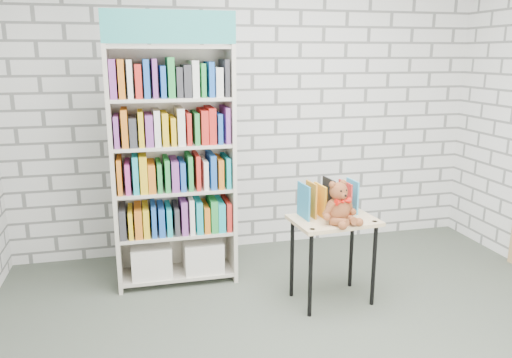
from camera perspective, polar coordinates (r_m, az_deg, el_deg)
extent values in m
plane|color=#454D41|center=(3.40, 7.84, -19.41)|extent=(4.50, 4.50, 0.00)
cube|color=silver|center=(4.77, -0.42, 8.43)|extent=(4.50, 0.02, 2.80)
cube|color=beige|center=(4.08, -15.97, 0.81)|extent=(0.03, 0.38, 1.94)
cube|color=beige|center=(4.14, -2.90, 1.54)|extent=(0.03, 0.38, 1.94)
cube|color=beige|center=(4.26, -9.57, 1.71)|extent=(0.97, 0.02, 1.94)
cube|color=teal|center=(3.81, -9.84, 16.78)|extent=(0.97, 0.02, 0.24)
cube|color=beige|center=(4.37, -8.91, -10.47)|extent=(0.91, 0.36, 0.03)
cube|color=beige|center=(4.23, -9.09, -5.95)|extent=(0.91, 0.36, 0.03)
cube|color=beige|center=(4.12, -9.29, -1.15)|extent=(0.91, 0.36, 0.03)
cube|color=beige|center=(4.05, -9.49, 3.87)|extent=(0.91, 0.36, 0.03)
cube|color=beige|center=(4.00, -9.71, 9.05)|extent=(0.91, 0.36, 0.03)
cube|color=beige|center=(3.99, -9.94, 14.62)|extent=(0.91, 0.36, 0.03)
cube|color=silver|center=(4.31, -11.87, -8.93)|extent=(0.32, 0.32, 0.26)
cube|color=silver|center=(4.34, -6.11, -8.54)|extent=(0.32, 0.32, 0.26)
cube|color=red|center=(4.18, -9.16, -4.15)|extent=(0.91, 0.32, 0.26)
cube|color=yellow|center=(4.08, -9.36, 0.75)|extent=(0.91, 0.32, 0.26)
cube|color=blue|center=(4.01, -9.56, 5.86)|extent=(0.91, 0.32, 0.26)
cube|color=green|center=(3.98, -9.78, 11.09)|extent=(0.91, 0.32, 0.26)
cube|color=#D4B37F|center=(3.80, 8.88, -4.69)|extent=(0.66, 0.49, 0.03)
cylinder|color=black|center=(3.68, 6.24, -10.91)|extent=(0.03, 0.03, 0.64)
cylinder|color=black|center=(3.95, 4.13, -9.01)|extent=(0.03, 0.03, 0.64)
cylinder|color=black|center=(3.92, 13.32, -9.60)|extent=(0.03, 0.03, 0.64)
cylinder|color=black|center=(4.18, 10.84, -7.93)|extent=(0.03, 0.03, 0.64)
cylinder|color=black|center=(3.56, 6.46, -5.75)|extent=(0.04, 0.04, 0.01)
cylinder|color=black|center=(3.80, 13.41, -4.77)|extent=(0.04, 0.04, 0.01)
cube|color=teal|center=(3.76, 5.40, -2.53)|extent=(0.03, 0.19, 0.26)
cube|color=orange|center=(3.78, 6.37, -2.42)|extent=(0.03, 0.19, 0.26)
cube|color=#FFA51B|center=(3.81, 7.32, -2.32)|extent=(0.03, 0.19, 0.26)
cube|color=black|center=(3.85, 8.26, -2.21)|extent=(0.03, 0.19, 0.26)
cube|color=silver|center=(3.88, 9.18, -2.11)|extent=(0.03, 0.19, 0.26)
cube|color=red|center=(3.91, 10.09, -2.01)|extent=(0.03, 0.19, 0.26)
cube|color=#37A3D0|center=(3.94, 10.98, -1.91)|extent=(0.03, 0.19, 0.26)
ellipsoid|color=brown|center=(3.70, 9.30, -3.50)|extent=(0.19, 0.16, 0.19)
sphere|color=brown|center=(3.66, 9.43, -1.40)|extent=(0.13, 0.13, 0.13)
sphere|color=brown|center=(3.62, 8.73, -0.64)|extent=(0.05, 0.05, 0.05)
sphere|color=brown|center=(3.68, 9.92, -0.45)|extent=(0.05, 0.05, 0.05)
sphere|color=brown|center=(3.62, 9.94, -1.86)|extent=(0.05, 0.05, 0.05)
sphere|color=black|center=(3.60, 9.68, -1.37)|extent=(0.02, 0.02, 0.02)
sphere|color=black|center=(3.63, 10.25, -1.28)|extent=(0.02, 0.02, 0.02)
sphere|color=black|center=(3.60, 10.18, -1.88)|extent=(0.02, 0.02, 0.02)
cylinder|color=brown|center=(3.62, 8.33, -3.40)|extent=(0.10, 0.07, 0.13)
cylinder|color=brown|center=(3.74, 10.60, -2.96)|extent=(0.09, 0.09, 0.13)
sphere|color=brown|center=(3.61, 8.10, -4.32)|extent=(0.05, 0.05, 0.05)
sphere|color=brown|center=(3.76, 11.00, -3.72)|extent=(0.05, 0.05, 0.05)
cylinder|color=brown|center=(3.62, 9.51, -4.87)|extent=(0.12, 0.15, 0.07)
cylinder|color=brown|center=(3.68, 10.81, -4.59)|extent=(0.06, 0.14, 0.07)
sphere|color=brown|center=(3.56, 9.85, -5.28)|extent=(0.06, 0.06, 0.06)
sphere|color=brown|center=(3.65, 11.70, -4.86)|extent=(0.06, 0.06, 0.06)
cone|color=red|center=(3.62, 9.50, -2.59)|extent=(0.06, 0.06, 0.05)
cone|color=red|center=(3.65, 10.26, -2.45)|extent=(0.06, 0.06, 0.05)
sphere|color=red|center=(3.63, 9.91, -2.53)|extent=(0.03, 0.03, 0.03)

